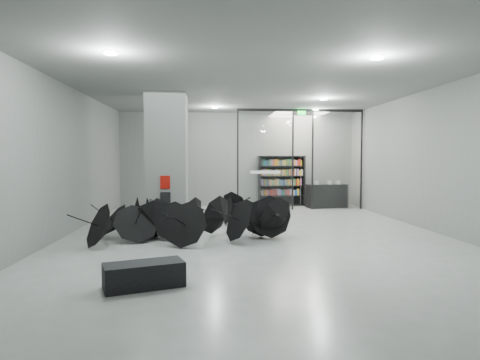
{
  "coord_description": "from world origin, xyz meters",
  "views": [
    {
      "loc": [
        -1.19,
        -10.82,
        2.05
      ],
      "look_at": [
        -0.3,
        1.5,
        1.4
      ],
      "focal_mm": 31.03,
      "sensor_mm": 36.0,
      "label": 1
    }
  ],
  "objects": [
    {
      "name": "fire_cabinet",
      "position": [
        -2.5,
        1.38,
        1.35
      ],
      "size": [
        0.28,
        0.04,
        0.38
      ],
      "primitive_type": "cube",
      "color": "#A50A07",
      "rests_on": "column"
    },
    {
      "name": "room",
      "position": [
        0.0,
        0.0,
        2.84
      ],
      "size": [
        14.0,
        14.02,
        4.01
      ],
      "color": "gray",
      "rests_on": "ground"
    },
    {
      "name": "column",
      "position": [
        -2.5,
        2.0,
        2.0
      ],
      "size": [
        1.2,
        1.2,
        4.0
      ],
      "primitive_type": "cube",
      "color": "slate",
      "rests_on": "ground"
    },
    {
      "name": "bookshelf",
      "position": [
        1.87,
        6.75,
        1.08
      ],
      "size": [
        1.99,
        0.6,
        2.16
      ],
      "primitive_type": null,
      "rotation": [
        0.0,
        0.0,
        0.11
      ],
      "color": "black",
      "rests_on": "ground"
    },
    {
      "name": "glass_partition",
      "position": [
        2.39,
        5.5,
        2.18
      ],
      "size": [
        5.06,
        0.08,
        4.0
      ],
      "color": "silver",
      "rests_on": "ground"
    },
    {
      "name": "shop_counter",
      "position": [
        3.64,
        6.01,
        0.49
      ],
      "size": [
        1.69,
        0.86,
        0.97
      ],
      "primitive_type": "cube",
      "rotation": [
        0.0,
        0.0,
        0.14
      ],
      "color": "black",
      "rests_on": "ground"
    },
    {
      "name": "umbrella_cluster",
      "position": [
        -1.6,
        -0.0,
        0.31
      ],
      "size": [
        5.6,
        4.65,
        1.33
      ],
      "color": "black",
      "rests_on": "ground"
    },
    {
      "name": "info_panel",
      "position": [
        -2.5,
        1.38,
        0.85
      ],
      "size": [
        0.3,
        0.03,
        0.42
      ],
      "primitive_type": "cube",
      "color": "black",
      "rests_on": "column"
    },
    {
      "name": "exit_sign",
      "position": [
        2.4,
        5.3,
        3.82
      ],
      "size": [
        0.3,
        0.06,
        0.15
      ],
      "primitive_type": "cube",
      "color": "#0CE533",
      "rests_on": "room"
    },
    {
      "name": "bench",
      "position": [
        -2.25,
        -4.24,
        0.2
      ],
      "size": [
        1.34,
        0.91,
        0.4
      ],
      "primitive_type": "cube",
      "rotation": [
        0.0,
        0.0,
        0.34
      ],
      "color": "black",
      "rests_on": "ground"
    }
  ]
}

